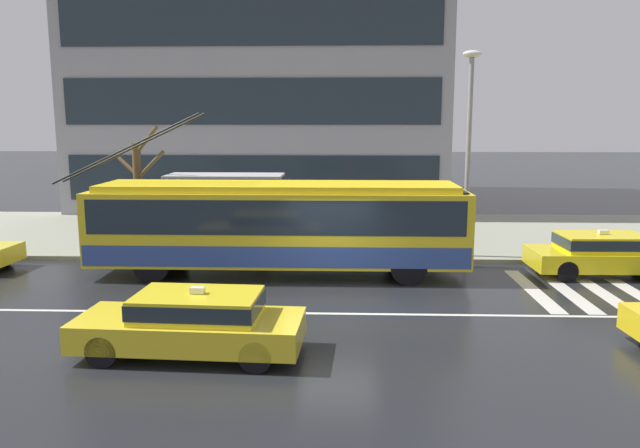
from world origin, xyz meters
name	(u,v)px	position (x,y,z in m)	size (l,w,h in m)	color
ground_plane	(330,299)	(0.00, 0.00, 0.00)	(160.00, 160.00, 0.00)	black
sidewalk_slab	(334,233)	(0.00, 9.27, 0.07)	(80.00, 10.00, 0.14)	gray
crosswalk_stripe_edge_near	(532,290)	(5.60, 1.14, 0.00)	(0.44, 4.40, 0.01)	beige
crosswalk_stripe_inner_a	(565,290)	(6.50, 1.14, 0.00)	(0.44, 4.40, 0.01)	beige
crosswalk_stripe_center	(598,290)	(7.40, 1.14, 0.00)	(0.44, 4.40, 0.01)	beige
crosswalk_stripe_inner_b	(631,291)	(8.30, 1.14, 0.00)	(0.44, 4.40, 0.01)	beige
lane_centre_line	(329,314)	(0.00, -1.20, 0.00)	(72.00, 0.14, 0.01)	silver
trolleybus	(279,224)	(-1.58, 2.67, 1.54)	(12.33, 2.57, 4.87)	yellow
taxi_ahead_of_bus	(605,253)	(8.27, 2.86, 0.70)	(4.60, 1.89, 1.39)	yellow
taxi_oncoming_near	(193,321)	(-2.64, -3.92, 0.70)	(4.55, 1.98, 1.39)	yellow
bus_shelter	(227,193)	(-3.80, 6.04, 2.11)	(4.05, 1.71, 2.64)	gray
pedestrian_at_shelter	(419,202)	(3.15, 7.07, 1.68)	(1.38, 1.38, 1.90)	#1C234B
pedestrian_approaching_curb	(261,206)	(-2.53, 5.70, 1.69)	(1.47, 1.47, 1.91)	brown
pedestrian_walking_past	(355,202)	(0.76, 6.22, 1.78)	(1.16, 1.16, 2.03)	#291E2A
street_lamp	(469,137)	(4.44, 4.82, 4.11)	(0.60, 0.32, 6.72)	gray
street_tree_bare	(139,188)	(-6.97, 6.09, 2.26)	(2.04, 1.35, 4.34)	brown
office_tower_corner_left	(270,42)	(-3.94, 21.10, 9.19)	(19.05, 15.79, 18.35)	#908F9C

